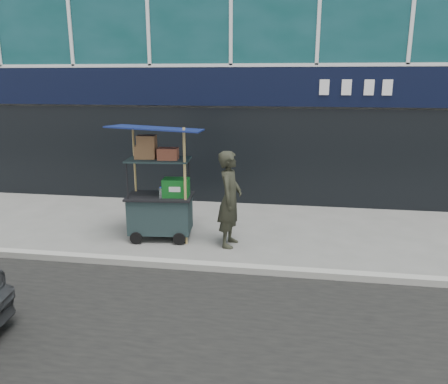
# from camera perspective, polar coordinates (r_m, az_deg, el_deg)

# --- Properties ---
(ground) EXTENTS (80.00, 80.00, 0.00)m
(ground) POSITION_cam_1_polar(r_m,az_deg,el_deg) (7.64, -3.38, -9.39)
(ground) COLOR #61615D
(ground) RESTS_ON ground
(curb) EXTENTS (80.00, 0.18, 0.12)m
(curb) POSITION_cam_1_polar(r_m,az_deg,el_deg) (7.43, -3.72, -9.58)
(curb) COLOR #989890
(curb) RESTS_ON ground
(vendor_cart) EXTENTS (1.81, 1.36, 2.29)m
(vendor_cart) POSITION_cam_1_polar(r_m,az_deg,el_deg) (8.64, -8.26, -0.96)
(vendor_cart) COLOR black
(vendor_cart) RESTS_ON ground
(vendor_man) EXTENTS (0.51, 0.71, 1.83)m
(vendor_man) POSITION_cam_1_polar(r_m,az_deg,el_deg) (8.16, 0.77, -0.94)
(vendor_man) COLOR #26281D
(vendor_man) RESTS_ON ground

